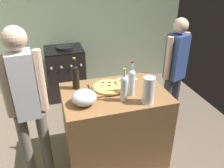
{
  "coord_description": "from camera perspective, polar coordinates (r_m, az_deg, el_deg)",
  "views": [
    {
      "loc": [
        -0.45,
        -1.49,
        2.12
      ],
      "look_at": [
        0.18,
        0.65,
        0.96
      ],
      "focal_mm": 36.51,
      "sensor_mm": 36.0,
      "label": 1
    }
  ],
  "objects": [
    {
      "name": "cutting_board",
      "position": [
        2.51,
        -0.82,
        -1.08
      ],
      "size": [
        0.4,
        0.32,
        0.02
      ],
      "primitive_type": "cube",
      "color": "olive",
      "rests_on": "counter"
    },
    {
      "name": "kitchen_wall_rear",
      "position": [
        4.25,
        -10.47,
        15.91
      ],
      "size": [
        4.24,
        0.1,
        2.6
      ],
      "primitive_type": "cube",
      "color": "#99A889",
      "rests_on": "ground_plane"
    },
    {
      "name": "wine_bottle_amber",
      "position": [
        2.5,
        -9.15,
        2.01
      ],
      "size": [
        0.08,
        0.08,
        0.36
      ],
      "color": "black",
      "rests_on": "counter"
    },
    {
      "name": "pizza",
      "position": [
        2.51,
        -0.82,
        -0.65
      ],
      "size": [
        0.36,
        0.36,
        0.03
      ],
      "color": "tan",
      "rests_on": "cutting_board"
    },
    {
      "name": "person_in_red",
      "position": [
        3.13,
        15.42,
        3.6
      ],
      "size": [
        0.37,
        0.27,
        1.58
      ],
      "color": "#383D4C",
      "rests_on": "ground_plane"
    },
    {
      "name": "recipe_sheet",
      "position": [
        2.74,
        3.74,
        1.21
      ],
      "size": [
        0.24,
        0.2,
        0.0
      ],
      "primitive_type": "cube",
      "rotation": [
        0.0,
        0.0,
        0.3
      ],
      "color": "white",
      "rests_on": "counter"
    },
    {
      "name": "counter",
      "position": [
        2.71,
        0.61,
        -10.46
      ],
      "size": [
        1.12,
        0.78,
        0.91
      ],
      "primitive_type": "cube",
      "color": "olive",
      "rests_on": "ground_plane"
    },
    {
      "name": "ground_plane",
      "position": [
        3.54,
        -5.91,
        -9.69
      ],
      "size": [
        4.24,
        3.2,
        0.02
      ],
      "primitive_type": "cube",
      "color": "#6B5B4C"
    },
    {
      "name": "wine_bottle_green",
      "position": [
        2.35,
        4.9,
        0.74
      ],
      "size": [
        0.07,
        0.07,
        0.37
      ],
      "color": "silver",
      "rests_on": "counter"
    },
    {
      "name": "stove",
      "position": [
        4.11,
        -11.48,
        2.87
      ],
      "size": [
        0.64,
        0.58,
        0.93
      ],
      "color": "black",
      "rests_on": "ground_plane"
    },
    {
      "name": "mixing_bowl",
      "position": [
        2.23,
        -7.01,
        -3.35
      ],
      "size": [
        0.25,
        0.25,
        0.15
      ],
      "color": "#B2B2B7",
      "rests_on": "counter"
    },
    {
      "name": "paper_towel_roll",
      "position": [
        2.24,
        9.12,
        -1.56
      ],
      "size": [
        0.11,
        0.11,
        0.28
      ],
      "color": "white",
      "rests_on": "counter"
    },
    {
      "name": "wine_bottle_clear",
      "position": [
        2.24,
        3.01,
        -0.78
      ],
      "size": [
        0.07,
        0.07,
        0.35
      ],
      "color": "silver",
      "rests_on": "counter"
    },
    {
      "name": "person_in_stripes",
      "position": [
        2.27,
        -20.44,
        -4.41
      ],
      "size": [
        0.38,
        0.22,
        1.71
      ],
      "color": "slate",
      "rests_on": "ground_plane"
    }
  ]
}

